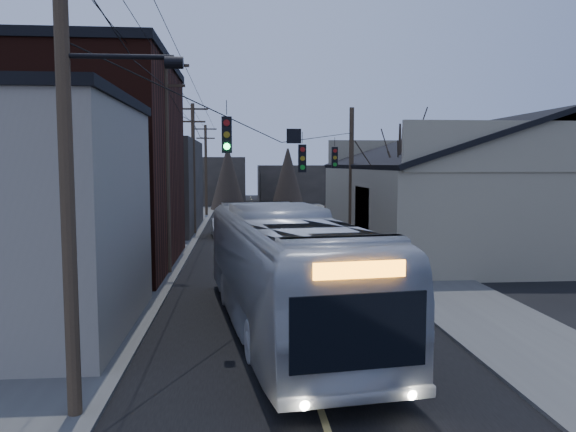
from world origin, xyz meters
TOP-DOWN VIEW (x-y plane):
  - road_surface at (0.00, 30.00)m, footprint 9.00×110.00m
  - sidewalk_left at (-6.50, 30.00)m, footprint 4.00×110.00m
  - sidewalk_right at (6.50, 30.00)m, footprint 4.00×110.00m
  - building_brick at (-10.00, 20.00)m, footprint 10.00×12.00m
  - building_left_far at (-9.50, 36.00)m, footprint 9.00×14.00m
  - warehouse at (13.00, 25.00)m, footprint 16.16×20.60m
  - building_far_left at (-6.00, 65.00)m, footprint 10.00×12.00m
  - building_far_right at (7.00, 70.00)m, footprint 12.00×14.00m
  - bare_tree at (6.50, 20.00)m, footprint 0.40×0.40m
  - utility_lines at (-3.11, 24.14)m, footprint 11.24×45.28m
  - bus at (-0.30, 8.71)m, footprint 4.96×13.87m
  - parked_car at (-3.00, 31.82)m, footprint 1.72×3.98m

SIDE VIEW (x-z plane):
  - road_surface at x=0.00m, z-range 0.00..0.02m
  - sidewalk_left at x=-6.50m, z-range 0.00..0.12m
  - sidewalk_right at x=6.50m, z-range 0.00..0.12m
  - parked_car at x=-3.00m, z-range 0.00..1.27m
  - bus at x=-0.30m, z-range 0.00..3.78m
  - building_far_right at x=7.00m, z-range 0.00..5.00m
  - warehouse at x=13.00m, z-range -1.17..6.56m
  - building_far_left at x=-6.00m, z-range 0.00..6.00m
  - building_left_far at x=-9.50m, z-range 0.00..7.00m
  - bare_tree at x=6.50m, z-range 0.00..7.20m
  - utility_lines at x=-3.11m, z-range -0.30..10.20m
  - building_brick at x=-10.00m, z-range 0.00..10.00m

